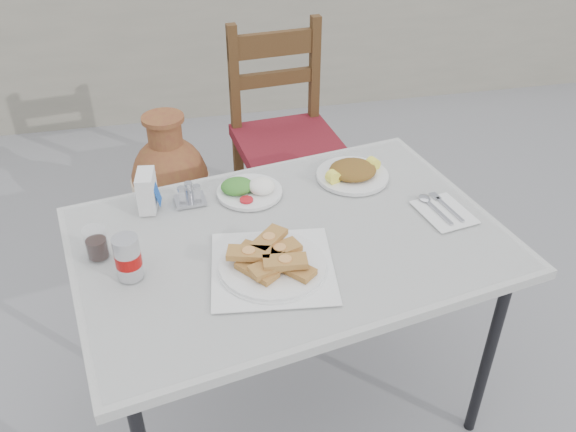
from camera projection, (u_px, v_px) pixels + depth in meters
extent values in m
plane|color=slate|center=(311.00, 381.00, 2.33)|extent=(80.00, 80.00, 0.00)
cylinder|color=black|center=(488.00, 357.00, 1.95)|extent=(0.04, 0.04, 0.72)
cylinder|color=black|center=(108.00, 310.00, 2.13)|extent=(0.04, 0.04, 0.72)
cylinder|color=black|center=(381.00, 237.00, 2.47)|extent=(0.04, 0.04, 0.72)
cube|color=white|center=(290.00, 241.00, 1.82)|extent=(1.39, 1.06, 0.03)
cube|color=white|center=(290.00, 237.00, 1.81)|extent=(1.34, 1.02, 0.01)
cube|color=silver|center=(273.00, 267.00, 1.69)|extent=(0.38, 0.38, 0.00)
cylinder|color=silver|center=(273.00, 265.00, 1.68)|extent=(0.30, 0.30, 0.01)
cylinder|color=silver|center=(273.00, 266.00, 1.69)|extent=(0.31, 0.31, 0.01)
cylinder|color=silver|center=(250.00, 192.00, 2.00)|extent=(0.22, 0.22, 0.01)
ellipsoid|color=white|center=(262.00, 186.00, 1.98)|extent=(0.09, 0.09, 0.05)
ellipsoid|color=#27651C|center=(237.00, 186.00, 1.99)|extent=(0.11, 0.10, 0.04)
cylinder|color=red|center=(246.00, 200.00, 1.94)|extent=(0.04, 0.04, 0.01)
cylinder|color=silver|center=(352.00, 176.00, 2.08)|extent=(0.25, 0.25, 0.01)
ellipsoid|color=#295C17|center=(353.00, 170.00, 2.07)|extent=(0.16, 0.15, 0.05)
cylinder|color=#F8EF43|center=(333.00, 177.00, 2.03)|extent=(0.05, 0.05, 0.04)
cylinder|color=#F8EF43|center=(373.00, 164.00, 2.10)|extent=(0.05, 0.05, 0.04)
cylinder|color=silver|center=(128.00, 258.00, 1.63)|extent=(0.07, 0.07, 0.13)
cylinder|color=#AC0D0C|center=(128.00, 259.00, 1.63)|extent=(0.07, 0.07, 0.04)
cylinder|color=silver|center=(124.00, 239.00, 1.59)|extent=(0.06, 0.06, 0.00)
cylinder|color=white|center=(96.00, 243.00, 1.71)|extent=(0.07, 0.07, 0.09)
cylinder|color=black|center=(97.00, 248.00, 1.72)|extent=(0.06, 0.06, 0.06)
cube|color=silver|center=(147.00, 191.00, 1.90)|extent=(0.06, 0.11, 0.12)
cube|color=#174BAC|center=(157.00, 193.00, 1.91)|extent=(0.02, 0.05, 0.07)
cube|color=silver|center=(190.00, 200.00, 1.96)|extent=(0.10, 0.08, 0.01)
cylinder|color=white|center=(182.00, 195.00, 1.92)|extent=(0.02, 0.02, 0.06)
cylinder|color=white|center=(197.00, 193.00, 1.93)|extent=(0.02, 0.02, 0.06)
cylinder|color=silver|center=(189.00, 189.00, 1.95)|extent=(0.03, 0.03, 0.05)
cube|color=silver|center=(444.00, 212.00, 1.91)|extent=(0.17, 0.21, 0.00)
cube|color=silver|center=(439.00, 212.00, 1.90)|extent=(0.04, 0.14, 0.00)
ellipsoid|color=silver|center=(424.00, 198.00, 1.96)|extent=(0.04, 0.05, 0.01)
cube|color=silver|center=(450.00, 209.00, 1.91)|extent=(0.04, 0.14, 0.00)
cube|color=silver|center=(435.00, 196.00, 1.97)|extent=(0.03, 0.04, 0.00)
cube|color=#3D2310|center=(260.00, 222.00, 2.76)|extent=(0.05, 0.05, 0.49)
cube|color=#3D2310|center=(340.00, 207.00, 2.86)|extent=(0.05, 0.05, 0.49)
cube|color=#3D2310|center=(239.00, 179.00, 3.07)|extent=(0.05, 0.05, 0.49)
cube|color=#3D2310|center=(312.00, 167.00, 3.16)|extent=(0.05, 0.05, 0.49)
cube|color=maroon|center=(288.00, 144.00, 2.81)|extent=(0.50, 0.50, 0.05)
cube|color=#3D2310|center=(234.00, 83.00, 2.77)|extent=(0.05, 0.05, 0.54)
cube|color=#3D2310|center=(314.00, 73.00, 2.87)|extent=(0.05, 0.05, 0.54)
cube|color=#3D2310|center=(275.00, 44.00, 2.73)|extent=(0.43, 0.08, 0.11)
cube|color=#3D2310|center=(275.00, 78.00, 2.82)|extent=(0.43, 0.08, 0.06)
cylinder|color=brown|center=(177.00, 227.00, 3.08)|extent=(0.28, 0.28, 0.07)
ellipsoid|color=brown|center=(171.00, 182.00, 2.93)|extent=(0.37, 0.37, 0.46)
cylinder|color=beige|center=(171.00, 182.00, 2.93)|extent=(0.37, 0.37, 0.05)
cylinder|color=brown|center=(165.00, 134.00, 2.78)|extent=(0.16, 0.16, 0.14)
cylinder|color=brown|center=(163.00, 119.00, 2.73)|extent=(0.19, 0.19, 0.02)
cube|color=gray|center=(221.00, 23.00, 3.98)|extent=(6.00, 0.25, 1.20)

